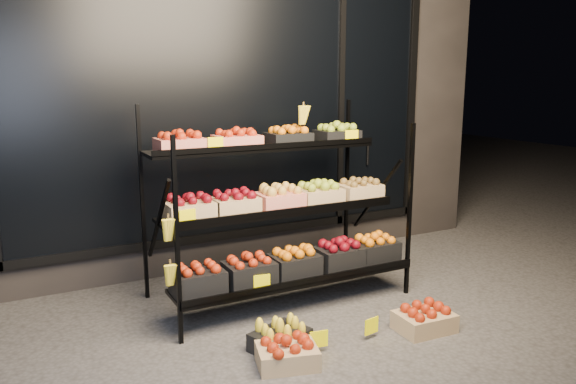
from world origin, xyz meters
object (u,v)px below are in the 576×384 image
display_rack (280,209)px  floor_crate_midright (424,318)px  floor_crate_midleft (280,337)px  floor_crate_left (287,353)px

display_rack → floor_crate_midright: size_ratio=5.12×
floor_crate_midleft → floor_crate_midright: floor_crate_midright is taller
floor_crate_midright → floor_crate_left: bearing=-177.7°
display_rack → floor_crate_left: 1.36m
floor_crate_midleft → floor_crate_midright: (1.09, -0.25, 0.00)m
display_rack → floor_crate_left: display_rack is taller
floor_crate_left → floor_crate_midleft: (0.07, 0.23, -0.00)m
floor_crate_midleft → floor_crate_midright: 1.12m
display_rack → floor_crate_midleft: bearing=-117.2°
display_rack → floor_crate_midright: 1.44m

